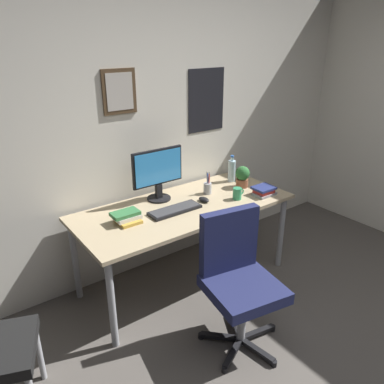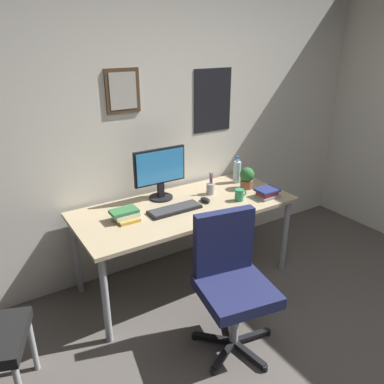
% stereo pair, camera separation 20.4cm
% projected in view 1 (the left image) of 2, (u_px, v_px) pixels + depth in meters
% --- Properties ---
extents(wall_back, '(4.40, 0.10, 2.60)m').
position_uv_depth(wall_back, '(168.00, 123.00, 3.29)').
color(wall_back, silver).
rests_on(wall_back, ground_plane).
extents(desk, '(1.80, 0.78, 0.72)m').
position_uv_depth(desk, '(185.00, 213.00, 3.10)').
color(desk, tan).
rests_on(desk, ground_plane).
extents(office_chair, '(0.57, 0.57, 0.95)m').
position_uv_depth(office_chair, '(238.00, 274.00, 2.52)').
color(office_chair, '#1E234C').
rests_on(office_chair, ground_plane).
extents(monitor, '(0.46, 0.20, 0.43)m').
position_uv_depth(monitor, '(158.00, 172.00, 3.10)').
color(monitor, black).
rests_on(monitor, desk).
extents(keyboard, '(0.43, 0.15, 0.03)m').
position_uv_depth(keyboard, '(175.00, 210.00, 2.97)').
color(keyboard, black).
rests_on(keyboard, desk).
extents(computer_mouse, '(0.06, 0.11, 0.04)m').
position_uv_depth(computer_mouse, '(204.00, 200.00, 3.14)').
color(computer_mouse, black).
rests_on(computer_mouse, desk).
extents(water_bottle, '(0.07, 0.07, 0.25)m').
position_uv_depth(water_bottle, '(232.00, 170.00, 3.55)').
color(water_bottle, silver).
rests_on(water_bottle, desk).
extents(coffee_mug_near, '(0.11, 0.07, 0.10)m').
position_uv_depth(coffee_mug_near, '(237.00, 193.00, 3.18)').
color(coffee_mug_near, '#2D8C59').
rests_on(coffee_mug_near, desk).
extents(potted_plant, '(0.13, 0.13, 0.19)m').
position_uv_depth(potted_plant, '(242.00, 176.00, 3.42)').
color(potted_plant, brown).
rests_on(potted_plant, desk).
extents(pen_cup, '(0.07, 0.07, 0.20)m').
position_uv_depth(pen_cup, '(208.00, 188.00, 3.29)').
color(pen_cup, '#9EA0A5').
rests_on(pen_cup, desk).
extents(book_stack_left, '(0.21, 0.16, 0.08)m').
position_uv_depth(book_stack_left, '(127.00, 217.00, 2.78)').
color(book_stack_left, gold).
rests_on(book_stack_left, desk).
extents(book_stack_right, '(0.19, 0.15, 0.07)m').
position_uv_depth(book_stack_right, '(264.00, 191.00, 3.26)').
color(book_stack_right, gray).
rests_on(book_stack_right, desk).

